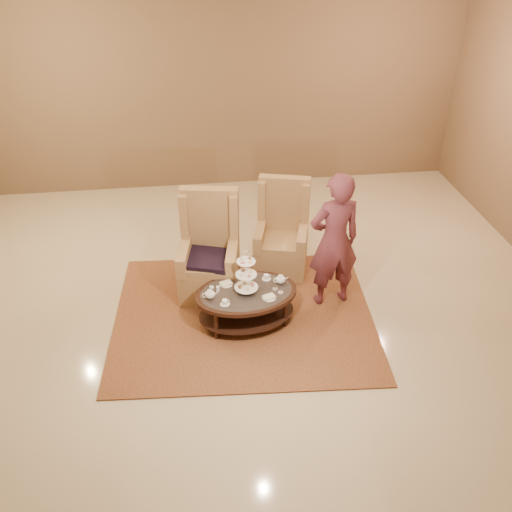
{
  "coord_description": "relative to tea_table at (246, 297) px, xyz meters",
  "views": [
    {
      "loc": [
        -0.66,
        -5.32,
        4.39
      ],
      "look_at": [
        0.06,
        0.2,
        0.83
      ],
      "focal_mm": 40.0,
      "sensor_mm": 36.0,
      "label": 1
    }
  ],
  "objects": [
    {
      "name": "ground",
      "position": [
        0.07,
        -0.04,
        -0.37
      ],
      "size": [
        8.0,
        8.0,
        0.0
      ],
      "primitive_type": "plane",
      "color": "beige",
      "rests_on": "ground"
    },
    {
      "name": "armchair_left",
      "position": [
        -0.38,
        0.75,
        0.09
      ],
      "size": [
        0.84,
        0.86,
        1.34
      ],
      "rotation": [
        0.0,
        0.0,
        -0.17
      ],
      "color": "#AE8352",
      "rests_on": "ground"
    },
    {
      "name": "armchair_right",
      "position": [
        0.62,
        1.16,
        0.05
      ],
      "size": [
        0.84,
        0.86,
        1.26
      ],
      "rotation": [
        0.0,
        0.0,
        -0.27
      ],
      "color": "#AE8352",
      "rests_on": "ground"
    },
    {
      "name": "rug",
      "position": [
        -0.02,
        0.11,
        -0.36
      ],
      "size": [
        3.3,
        2.82,
        0.02
      ],
      "rotation": [
        0.0,
        0.0,
        -0.07
      ],
      "color": "#915E33",
      "rests_on": "ground"
    },
    {
      "name": "tea_table",
      "position": [
        0.0,
        0.0,
        0.0
      ],
      "size": [
        1.31,
        0.99,
        1.01
      ],
      "rotation": [
        0.0,
        0.0,
        0.14
      ],
      "color": "black",
      "rests_on": "ground"
    },
    {
      "name": "person",
      "position": [
        1.09,
        0.29,
        0.51
      ],
      "size": [
        0.7,
        0.52,
        1.76
      ],
      "rotation": [
        0.0,
        0.0,
        3.3
      ],
      "color": "brown",
      "rests_on": "ground"
    },
    {
      "name": "ceiling",
      "position": [
        0.07,
        -0.04,
        -0.37
      ],
      "size": [
        8.0,
        8.0,
        0.02
      ],
      "primitive_type": "cube",
      "color": "silver",
      "rests_on": "ground"
    },
    {
      "name": "wall_back",
      "position": [
        0.07,
        3.96,
        1.38
      ],
      "size": [
        8.0,
        0.04,
        3.5
      ],
      "primitive_type": "cube",
      "color": "brown",
      "rests_on": "ground"
    }
  ]
}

